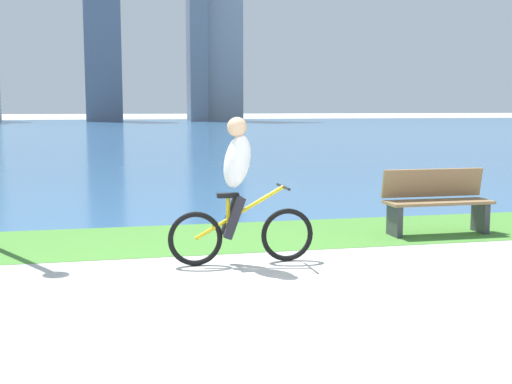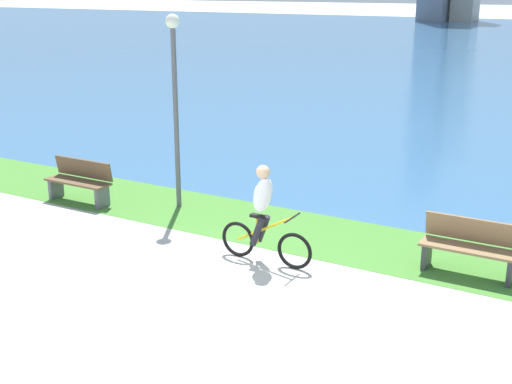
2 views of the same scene
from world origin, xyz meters
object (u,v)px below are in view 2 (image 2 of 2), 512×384
at_px(cyclist_lead, 264,214).
at_px(bench_near_path, 470,247).
at_px(bench_far_along_path, 80,181).
at_px(lamppost_tall, 175,84).

xyz_separation_m(cyclist_lead, bench_near_path, (3.05, 1.18, -0.38)).
relative_size(bench_far_along_path, lamppost_tall, 0.39).
bearing_deg(bench_near_path, bench_far_along_path, -178.01).
bearing_deg(bench_near_path, lamppost_tall, 175.32).
height_order(bench_near_path, lamppost_tall, lamppost_tall).
bearing_deg(bench_far_along_path, cyclist_lead, -10.42).
bearing_deg(bench_near_path, cyclist_lead, -158.88).
bearing_deg(bench_far_along_path, bench_near_path, 1.99).
bearing_deg(cyclist_lead, bench_far_along_path, 169.58).
bearing_deg(lamppost_tall, bench_far_along_path, -158.91).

